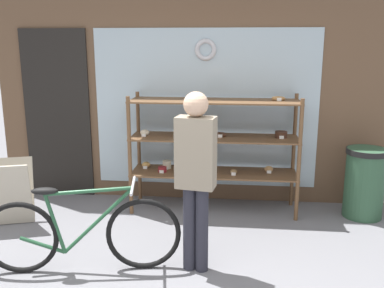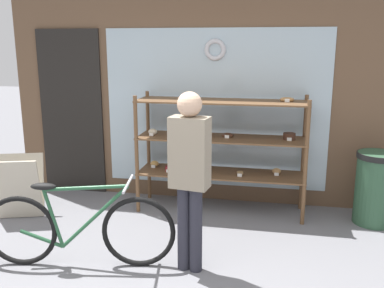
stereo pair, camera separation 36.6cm
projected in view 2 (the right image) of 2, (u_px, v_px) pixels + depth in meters
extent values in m
cube|color=brown|center=(199.00, 66.00, 5.12)|extent=(4.79, 0.08, 3.31)
cube|color=#A3B7C1|center=(215.00, 109.00, 5.15)|extent=(2.69, 0.02, 1.90)
cube|color=black|center=(72.00, 113.00, 5.52)|extent=(0.84, 0.03, 2.10)
torus|color=#B7B7BC|center=(215.00, 50.00, 4.97)|extent=(0.26, 0.06, 0.26)
cylinder|color=brown|center=(137.00, 155.00, 4.86)|extent=(0.04, 0.04, 1.36)
cylinder|color=brown|center=(306.00, 164.00, 4.51)|extent=(0.04, 0.04, 1.36)
cylinder|color=brown|center=(148.00, 146.00, 5.30)|extent=(0.04, 0.04, 1.36)
cylinder|color=brown|center=(303.00, 153.00, 4.95)|extent=(0.04, 0.04, 1.36)
cube|color=brown|center=(220.00, 173.00, 4.96)|extent=(1.91, 0.50, 0.02)
cube|color=brown|center=(221.00, 138.00, 4.86)|extent=(1.91, 0.50, 0.02)
cube|color=brown|center=(222.00, 101.00, 4.77)|extent=(1.91, 0.50, 0.02)
ellipsoid|color=#AD7F4C|center=(277.00, 171.00, 4.89)|extent=(0.10, 0.09, 0.07)
cube|color=white|center=(277.00, 174.00, 4.84)|extent=(0.05, 0.00, 0.04)
ellipsoid|color=tan|center=(155.00, 164.00, 5.20)|extent=(0.10, 0.09, 0.07)
cube|color=white|center=(153.00, 166.00, 5.14)|extent=(0.05, 0.00, 0.04)
ellipsoid|color=brown|center=(240.00, 173.00, 4.84)|extent=(0.08, 0.07, 0.06)
cube|color=white|center=(240.00, 175.00, 4.80)|extent=(0.05, 0.00, 0.04)
torus|color=#B27A42|center=(287.00, 100.00, 4.71)|extent=(0.15, 0.15, 0.04)
cube|color=white|center=(287.00, 100.00, 4.63)|extent=(0.05, 0.00, 0.04)
ellipsoid|color=beige|center=(153.00, 132.00, 4.99)|extent=(0.10, 0.09, 0.07)
cube|color=white|center=(151.00, 134.00, 4.94)|extent=(0.05, 0.00, 0.04)
cylinder|color=beige|center=(175.00, 164.00, 5.15)|extent=(0.10, 0.10, 0.09)
cube|color=white|center=(174.00, 168.00, 5.10)|extent=(0.05, 0.00, 0.04)
cylinder|color=maroon|center=(169.00, 169.00, 5.01)|extent=(0.10, 0.10, 0.06)
cube|color=white|center=(168.00, 171.00, 4.96)|extent=(0.05, 0.00, 0.04)
cylinder|color=#422619|center=(289.00, 136.00, 4.76)|extent=(0.14, 0.14, 0.07)
cube|color=white|center=(289.00, 139.00, 4.69)|extent=(0.05, 0.00, 0.04)
torus|color=#4C2D1E|center=(228.00, 135.00, 4.89)|extent=(0.14, 0.14, 0.04)
cube|color=white|center=(227.00, 137.00, 4.82)|extent=(0.05, 0.00, 0.04)
torus|color=black|center=(21.00, 231.00, 3.74)|extent=(0.64, 0.15, 0.64)
torus|color=black|center=(139.00, 232.00, 3.72)|extent=(0.64, 0.15, 0.64)
cylinder|color=#235133|center=(95.00, 217.00, 3.69)|extent=(0.62, 0.14, 0.59)
cylinder|color=#235133|center=(86.00, 188.00, 3.63)|extent=(0.72, 0.16, 0.07)
cylinder|color=#235133|center=(53.00, 219.00, 3.71)|extent=(0.16, 0.06, 0.53)
cylinder|color=#235133|center=(42.00, 239.00, 3.75)|extent=(0.38, 0.10, 0.17)
ellipsoid|color=black|center=(43.00, 186.00, 3.64)|extent=(0.23, 0.13, 0.06)
cylinder|color=#B2B2B7|center=(128.00, 184.00, 3.62)|extent=(0.10, 0.46, 0.02)
cube|color=#B2A893|center=(17.00, 190.00, 4.67)|extent=(0.54, 0.35, 0.70)
cube|color=#B2A893|center=(21.00, 185.00, 4.85)|extent=(0.54, 0.35, 0.70)
cylinder|color=#282833|center=(184.00, 228.00, 3.67)|extent=(0.11, 0.11, 0.75)
cylinder|color=#282833|center=(196.00, 230.00, 3.63)|extent=(0.11, 0.11, 0.75)
cube|color=gray|center=(190.00, 153.00, 3.50)|extent=(0.35, 0.23, 0.60)
sphere|color=tan|center=(190.00, 104.00, 3.41)|extent=(0.20, 0.20, 0.20)
cylinder|color=#2D5138|center=(376.00, 188.00, 4.61)|extent=(0.43, 0.43, 0.79)
cylinder|color=black|center=(379.00, 156.00, 4.53)|extent=(0.45, 0.45, 0.06)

